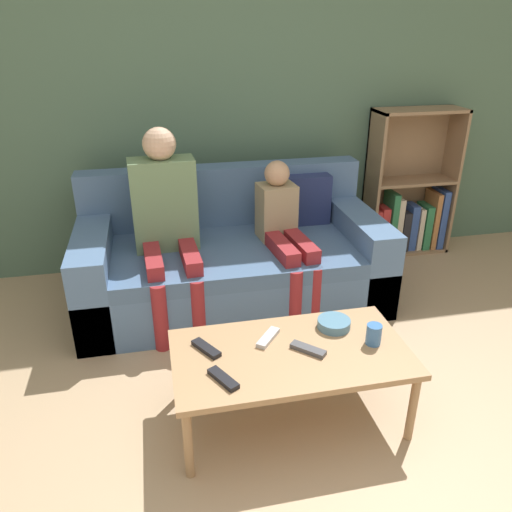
# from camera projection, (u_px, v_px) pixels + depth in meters

# --- Properties ---
(wall_back) EXTENTS (12.00, 0.06, 2.60)m
(wall_back) POSITION_uv_depth(u_px,v_px,m) (211.00, 94.00, 3.60)
(wall_back) COLOR #4C6B56
(wall_back) RESTS_ON ground_plane
(couch) EXTENTS (2.01, 0.99, 0.85)m
(couch) POSITION_uv_depth(u_px,v_px,m) (232.00, 260.00, 3.45)
(couch) COLOR #4C6B93
(couch) RESTS_ON ground_plane
(bookshelf) EXTENTS (0.70, 0.28, 1.18)m
(bookshelf) POSITION_uv_depth(u_px,v_px,m) (408.00, 201.00, 4.13)
(bookshelf) COLOR #8E7051
(bookshelf) RESTS_ON ground_plane
(coffee_table) EXTENTS (1.10, 0.59, 0.39)m
(coffee_table) POSITION_uv_depth(u_px,v_px,m) (291.00, 357.00, 2.33)
(coffee_table) COLOR #A87F56
(coffee_table) RESTS_ON ground_plane
(person_adult) EXTENTS (0.41, 0.68, 1.21)m
(person_adult) POSITION_uv_depth(u_px,v_px,m) (166.00, 213.00, 3.12)
(person_adult) COLOR maroon
(person_adult) RESTS_ON ground_plane
(person_child) EXTENTS (0.30, 0.69, 0.96)m
(person_child) POSITION_uv_depth(u_px,v_px,m) (284.00, 229.00, 3.27)
(person_child) COLOR maroon
(person_child) RESTS_ON ground_plane
(cup_near) EXTENTS (0.07, 0.07, 0.10)m
(cup_near) POSITION_uv_depth(u_px,v_px,m) (374.00, 334.00, 2.35)
(cup_near) COLOR #3D70B2
(cup_near) RESTS_ON coffee_table
(tv_remote_0) EXTENTS (0.15, 0.15, 0.02)m
(tv_remote_0) POSITION_uv_depth(u_px,v_px,m) (308.00, 349.00, 2.31)
(tv_remote_0) COLOR #47474C
(tv_remote_0) RESTS_ON coffee_table
(tv_remote_1) EXTENTS (0.13, 0.17, 0.02)m
(tv_remote_1) POSITION_uv_depth(u_px,v_px,m) (206.00, 348.00, 2.32)
(tv_remote_1) COLOR black
(tv_remote_1) RESTS_ON coffee_table
(tv_remote_2) EXTENTS (0.12, 0.17, 0.02)m
(tv_remote_2) POSITION_uv_depth(u_px,v_px,m) (223.00, 379.00, 2.12)
(tv_remote_2) COLOR black
(tv_remote_2) RESTS_ON coffee_table
(tv_remote_3) EXTENTS (0.14, 0.16, 0.02)m
(tv_remote_3) POSITION_uv_depth(u_px,v_px,m) (268.00, 338.00, 2.40)
(tv_remote_3) COLOR #B7B7BC
(tv_remote_3) RESTS_ON coffee_table
(snack_bowl) EXTENTS (0.16, 0.16, 0.05)m
(snack_bowl) POSITION_uv_depth(u_px,v_px,m) (334.00, 324.00, 2.49)
(snack_bowl) COLOR teal
(snack_bowl) RESTS_ON coffee_table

